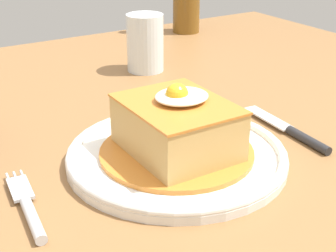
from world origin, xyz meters
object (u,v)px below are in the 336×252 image
main_plate (177,155)px  drinking_glass (145,47)px  fork (29,209)px  knife (296,133)px

main_plate → drinking_glass: (0.14, 0.33, 0.04)m
fork → drinking_glass: drinking_glass is taller
knife → main_plate: bearing=170.8°
knife → fork: bearing=177.9°
fork → knife: (0.36, -0.01, 0.00)m
knife → drinking_glass: size_ratio=1.58×
fork → knife: bearing=-2.1°
main_plate → knife: size_ratio=1.62×
main_plate → fork: (-0.19, -0.01, -0.00)m
fork → drinking_glass: (0.33, 0.35, 0.04)m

